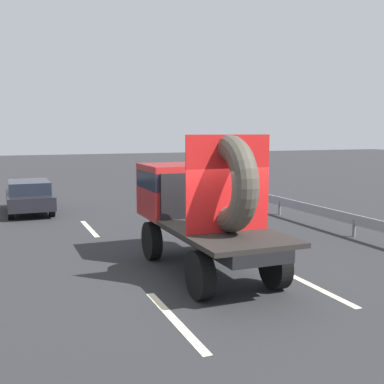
% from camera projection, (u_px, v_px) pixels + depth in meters
% --- Properties ---
extents(ground_plane, '(120.00, 120.00, 0.00)m').
position_uv_depth(ground_plane, '(216.00, 279.00, 10.51)').
color(ground_plane, '#28282B').
extents(flatbed_truck, '(2.02, 5.01, 3.19)m').
position_uv_depth(flatbed_truck, '(198.00, 201.00, 11.33)').
color(flatbed_truck, black).
rests_on(flatbed_truck, ground_plane).
extents(distant_sedan, '(1.70, 3.98, 1.30)m').
position_uv_depth(distant_sedan, '(29.00, 196.00, 19.00)').
color(distant_sedan, black).
rests_on(distant_sedan, ground_plane).
extents(guardrail, '(0.10, 16.92, 0.71)m').
position_uv_depth(guardrail, '(313.00, 210.00, 16.56)').
color(guardrail, gray).
rests_on(guardrail, ground_plane).
extents(lane_dash_left_near, '(0.16, 2.89, 0.01)m').
position_uv_depth(lane_dash_left_near, '(174.00, 320.00, 8.23)').
color(lane_dash_left_near, beige).
rests_on(lane_dash_left_near, ground_plane).
extents(lane_dash_left_far, '(0.16, 2.82, 0.01)m').
position_uv_depth(lane_dash_left_far, '(89.00, 228.00, 15.97)').
color(lane_dash_left_far, beige).
rests_on(lane_dash_left_far, ground_plane).
extents(lane_dash_right_near, '(0.16, 2.56, 0.01)m').
position_uv_depth(lane_dash_right_near, '(316.00, 288.00, 9.92)').
color(lane_dash_right_near, beige).
rests_on(lane_dash_right_near, ground_plane).
extents(lane_dash_right_far, '(0.16, 2.23, 0.01)m').
position_uv_depth(lane_dash_right_far, '(182.00, 221.00, 17.25)').
color(lane_dash_right_far, beige).
rests_on(lane_dash_right_far, ground_plane).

